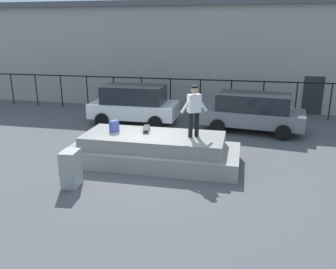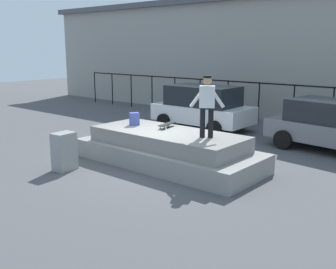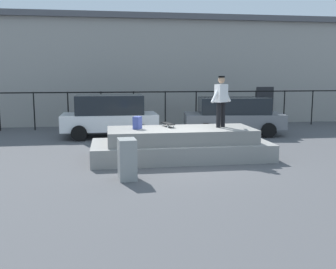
# 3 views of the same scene
# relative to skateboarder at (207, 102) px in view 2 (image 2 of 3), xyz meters

# --- Properties ---
(ground_plane) EXTENTS (60.00, 60.00, 0.00)m
(ground_plane) POSITION_rel_skateboarder_xyz_m (-1.53, -0.38, -1.93)
(ground_plane) COLOR #4C4C4F
(concrete_ledge) EXTENTS (5.63, 2.31, 0.98)m
(concrete_ledge) POSITION_rel_skateboarder_xyz_m (-1.32, -0.05, -1.48)
(concrete_ledge) COLOR gray
(concrete_ledge) RESTS_ON ground_plane
(skateboarder) EXTENTS (0.83, 0.59, 1.65)m
(skateboarder) POSITION_rel_skateboarder_xyz_m (0.00, 0.00, 0.00)
(skateboarder) COLOR black
(skateboarder) RESTS_ON concrete_ledge
(skateboard) EXTENTS (0.36, 0.79, 0.12)m
(skateboard) POSITION_rel_skateboarder_xyz_m (-1.68, 0.34, -0.85)
(skateboard) COLOR black
(skateboard) RESTS_ON concrete_ledge
(backpack) EXTENTS (0.31, 0.34, 0.39)m
(backpack) POSITION_rel_skateboarder_xyz_m (-2.70, -0.01, -0.75)
(backpack) COLOR #3F4C99
(backpack) RESTS_ON concrete_ledge
(car_white_hatchback_near) EXTENTS (4.07, 2.25, 1.80)m
(car_white_hatchback_near) POSITION_rel_skateboarder_xyz_m (-3.54, 4.81, -0.98)
(car_white_hatchback_near) COLOR white
(car_white_hatchback_near) RESTS_ON ground_plane
(utility_box) EXTENTS (0.49, 0.63, 1.05)m
(utility_box) POSITION_rel_skateboarder_xyz_m (-3.14, -2.33, -1.40)
(utility_box) COLOR gray
(utility_box) RESTS_ON ground_plane
(fence_row) EXTENTS (24.06, 0.06, 1.85)m
(fence_row) POSITION_rel_skateboarder_xyz_m (-1.53, 7.37, -0.69)
(fence_row) COLOR black
(fence_row) RESTS_ON ground_plane
(warehouse_building) EXTENTS (33.52, 9.27, 5.83)m
(warehouse_building) POSITION_rel_skateboarder_xyz_m (-1.53, 12.94, 1.00)
(warehouse_building) COLOR gray
(warehouse_building) RESTS_ON ground_plane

